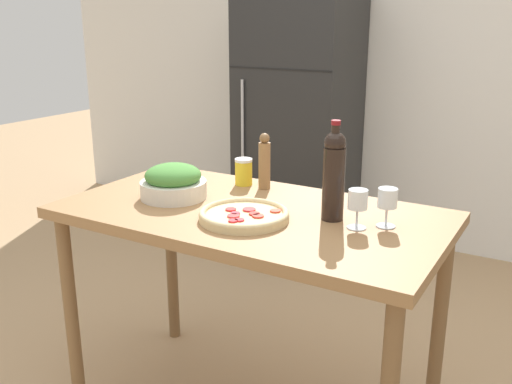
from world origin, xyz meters
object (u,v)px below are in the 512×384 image
at_px(pepper_mill, 264,162).
at_px(salad_bowl, 173,182).
at_px(wine_glass_near, 358,202).
at_px(wine_bottle, 334,174).
at_px(refrigerator, 298,122).
at_px(salt_canister, 244,172).
at_px(wine_glass_far, 387,200).
at_px(homemade_pizza, 244,215).

xyz_separation_m(pepper_mill, salad_bowl, (-0.25, -0.30, -0.05)).
bearing_deg(wine_glass_near, pepper_mill, 153.19).
distance_m(wine_bottle, wine_glass_near, 0.14).
distance_m(refrigerator, salt_canister, 1.73).
bearing_deg(wine_glass_far, wine_bottle, -173.26).
bearing_deg(salad_bowl, salt_canister, 64.42).
distance_m(refrigerator, salad_bowl, 1.99).
relative_size(wine_glass_far, salt_canister, 1.20).
distance_m(wine_bottle, homemade_pizza, 0.35).
bearing_deg(wine_glass_near, wine_glass_far, 38.58).
xyz_separation_m(wine_bottle, pepper_mill, (-0.40, 0.22, -0.05)).
xyz_separation_m(salad_bowl, homemade_pizza, (0.39, -0.09, -0.05)).
relative_size(wine_bottle, salt_canister, 3.11).
bearing_deg(homemade_pizza, pepper_mill, 109.08).
bearing_deg(wine_glass_far, refrigerator, 124.04).
bearing_deg(wine_bottle, refrigerator, 119.44).
relative_size(wine_bottle, homemade_pizza, 1.11).
height_order(refrigerator, wine_glass_near, refrigerator).
bearing_deg(salad_bowl, homemade_pizza, -12.41).
distance_m(wine_bottle, salt_canister, 0.57).
relative_size(pepper_mill, salad_bowl, 0.90).
xyz_separation_m(wine_glass_far, pepper_mill, (-0.60, 0.19, 0.02)).
bearing_deg(refrigerator, pepper_mill, -68.53).
bearing_deg(wine_bottle, wine_glass_near, -21.60).
relative_size(wine_bottle, salad_bowl, 1.35).
height_order(wine_glass_far, pepper_mill, pepper_mill).
distance_m(wine_glass_near, wine_glass_far, 0.11).
relative_size(refrigerator, pepper_mill, 7.49).
relative_size(wine_glass_near, salt_canister, 1.20).
xyz_separation_m(wine_glass_far, salt_canister, (-0.71, 0.20, -0.04)).
xyz_separation_m(refrigerator, salt_canister, (0.54, -1.64, 0.07)).
relative_size(wine_glass_near, salad_bowl, 0.52).
xyz_separation_m(pepper_mill, homemade_pizza, (0.13, -0.38, -0.10)).
bearing_deg(wine_bottle, homemade_pizza, -148.49).
bearing_deg(wine_glass_near, wine_bottle, 158.40).
distance_m(refrigerator, pepper_mill, 1.78).
distance_m(refrigerator, wine_glass_far, 2.23).
bearing_deg(wine_glass_far, pepper_mill, 162.02).
height_order(wine_bottle, homemade_pizza, wine_bottle).
relative_size(wine_glass_far, salad_bowl, 0.52).
relative_size(salad_bowl, homemade_pizza, 0.82).
bearing_deg(wine_bottle, salt_canister, 156.41).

